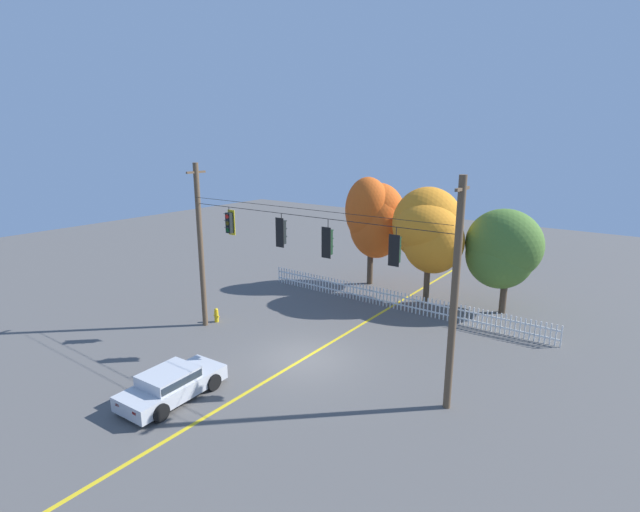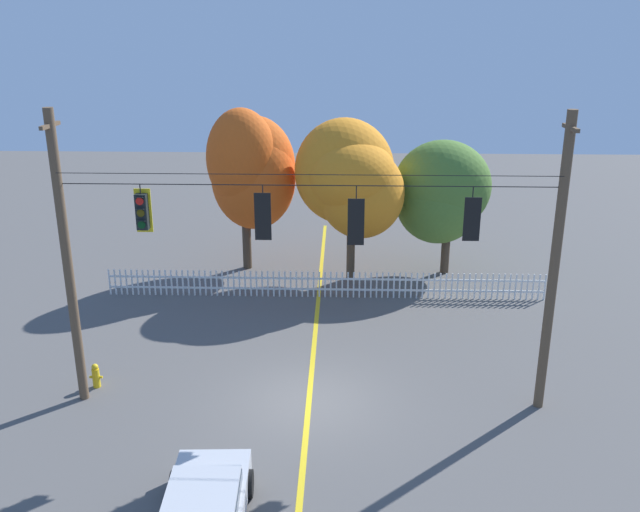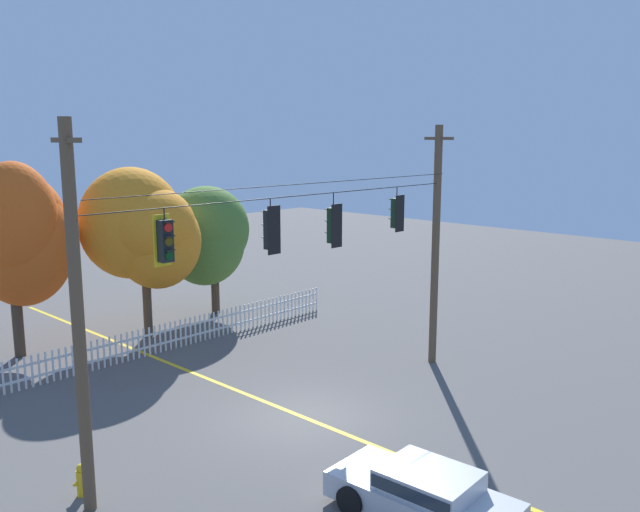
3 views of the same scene
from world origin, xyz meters
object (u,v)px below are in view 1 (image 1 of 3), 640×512
(traffic_signal_northbound_primary, at_px, (328,242))
(autumn_maple_mid, at_px, (429,230))
(parked_car, at_px, (172,384))
(fire_hydrant, at_px, (216,315))
(traffic_signal_eastbound_side, at_px, (230,223))
(traffic_signal_southbound_primary, at_px, (395,250))
(autumn_oak_far_east, at_px, (503,247))
(traffic_signal_northbound_secondary, at_px, (282,232))
(autumn_maple_near_fence, at_px, (375,218))

(traffic_signal_northbound_primary, relative_size, autumn_maple_mid, 0.23)
(parked_car, distance_m, fire_hydrant, 7.51)
(traffic_signal_eastbound_side, bearing_deg, parked_car, -66.22)
(traffic_signal_eastbound_side, relative_size, traffic_signal_southbound_primary, 0.94)
(autumn_maple_mid, distance_m, autumn_oak_far_east, 4.06)
(traffic_signal_eastbound_side, height_order, parked_car, traffic_signal_eastbound_side)
(traffic_signal_northbound_secondary, height_order, parked_car, traffic_signal_northbound_secondary)
(traffic_signal_northbound_primary, xyz_separation_m, autumn_oak_far_east, (3.81, 11.10, -1.77))
(traffic_signal_eastbound_side, height_order, traffic_signal_northbound_secondary, same)
(traffic_signal_northbound_secondary, xyz_separation_m, traffic_signal_northbound_primary, (2.41, 0.00, -0.12))
(traffic_signal_southbound_primary, bearing_deg, traffic_signal_northbound_primary, -179.99)
(autumn_oak_far_east, bearing_deg, fire_hydrant, -137.49)
(traffic_signal_northbound_secondary, xyz_separation_m, autumn_oak_far_east, (6.22, 11.10, -1.89))
(traffic_signal_northbound_secondary, xyz_separation_m, autumn_maple_mid, (2.40, 9.93, -1.17))
(autumn_maple_near_fence, relative_size, autumn_oak_far_east, 1.23)
(autumn_maple_mid, height_order, parked_car, autumn_maple_mid)
(traffic_signal_southbound_primary, xyz_separation_m, fire_hydrant, (-10.57, 0.64, -5.12))
(traffic_signal_southbound_primary, height_order, fire_hydrant, traffic_signal_southbound_primary)
(traffic_signal_northbound_secondary, distance_m, autumn_maple_near_fence, 11.37)
(autumn_maple_near_fence, xyz_separation_m, autumn_maple_mid, (4.21, -1.25, -0.10))
(traffic_signal_eastbound_side, bearing_deg, autumn_maple_near_fence, 82.99)
(traffic_signal_northbound_secondary, bearing_deg, traffic_signal_northbound_primary, 0.00)
(traffic_signal_eastbound_side, xyz_separation_m, parked_car, (2.40, -5.45, -4.98))
(traffic_signal_northbound_secondary, bearing_deg, parked_car, -98.16)
(fire_hydrant, bearing_deg, traffic_signal_southbound_primary, -3.49)
(autumn_maple_mid, bearing_deg, traffic_signal_northbound_primary, -89.94)
(autumn_maple_near_fence, xyz_separation_m, autumn_oak_far_east, (8.03, -0.07, -0.82))
(autumn_maple_near_fence, xyz_separation_m, parked_car, (1.03, -16.61, -3.85))
(traffic_signal_eastbound_side, relative_size, fire_hydrant, 1.76)
(autumn_maple_mid, height_order, autumn_oak_far_east, autumn_maple_mid)
(traffic_signal_southbound_primary, relative_size, parked_car, 0.35)
(traffic_signal_eastbound_side, distance_m, autumn_maple_mid, 11.44)
(parked_car, bearing_deg, fire_hydrant, 125.98)
(traffic_signal_northbound_primary, bearing_deg, autumn_oak_far_east, 71.06)
(traffic_signal_northbound_primary, distance_m, traffic_signal_southbound_primary, 2.97)
(traffic_signal_southbound_primary, distance_m, autumn_maple_mid, 10.43)
(autumn_maple_near_fence, relative_size, fire_hydrant, 9.36)
(autumn_maple_mid, bearing_deg, parked_car, -101.68)
(traffic_signal_northbound_secondary, distance_m, traffic_signal_northbound_primary, 2.41)
(traffic_signal_northbound_primary, bearing_deg, parked_car, -120.40)
(traffic_signal_eastbound_side, distance_m, autumn_oak_far_east, 14.66)
(parked_car, xyz_separation_m, fire_hydrant, (-4.41, 6.08, -0.23))
(traffic_signal_northbound_primary, distance_m, fire_hydrant, 9.13)
(traffic_signal_southbound_primary, bearing_deg, parked_car, -138.58)
(traffic_signal_northbound_primary, distance_m, autumn_maple_mid, 9.98)
(parked_car, height_order, fire_hydrant, parked_car)
(autumn_maple_near_fence, bearing_deg, parked_car, -86.45)
(traffic_signal_eastbound_side, xyz_separation_m, autumn_maple_near_fence, (1.37, 11.16, -1.13))
(autumn_oak_far_east, height_order, fire_hydrant, autumn_oak_far_east)
(traffic_signal_southbound_primary, height_order, autumn_oak_far_east, traffic_signal_southbound_primary)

